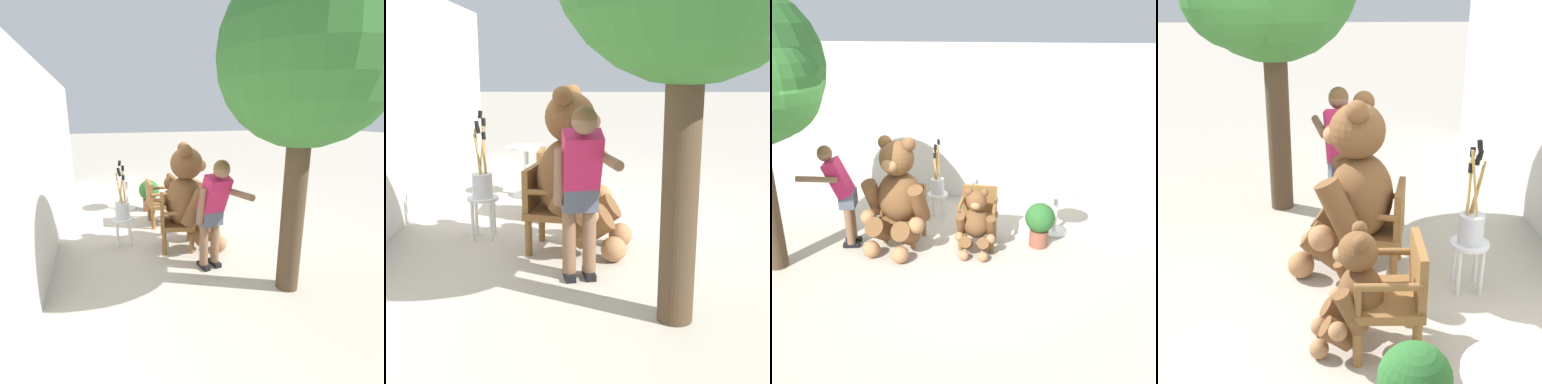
# 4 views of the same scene
# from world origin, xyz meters

# --- Properties ---
(ground_plane) EXTENTS (60.00, 60.00, 0.00)m
(ground_plane) POSITION_xyz_m (0.00, 0.00, 0.00)
(ground_plane) COLOR #B2A899
(back_wall) EXTENTS (10.00, 0.16, 2.80)m
(back_wall) POSITION_xyz_m (0.00, 2.40, 1.40)
(back_wall) COLOR beige
(back_wall) RESTS_ON ground
(wooden_chair_left) EXTENTS (0.65, 0.62, 0.86)m
(wooden_chair_left) POSITION_xyz_m (-0.55, 0.55, 0.46)
(wooden_chair_left) COLOR brown
(wooden_chair_left) RESTS_ON ground
(wooden_chair_right) EXTENTS (0.57, 0.53, 0.86)m
(wooden_chair_right) POSITION_xyz_m (0.57, 0.55, 0.46)
(wooden_chair_right) COLOR brown
(wooden_chair_right) RESTS_ON ground
(teddy_bear_large) EXTENTS (1.03, 1.03, 1.67)m
(teddy_bear_large) POSITION_xyz_m (-0.58, 0.28, 0.82)
(teddy_bear_large) COLOR brown
(teddy_bear_large) RESTS_ON ground
(teddy_bear_small) EXTENTS (0.59, 0.55, 0.98)m
(teddy_bear_small) POSITION_xyz_m (0.56, 0.26, 0.48)
(teddy_bear_small) COLOR brown
(teddy_bear_small) RESTS_ON ground
(person_visitor) EXTENTS (0.74, 0.57, 1.55)m
(person_visitor) POSITION_xyz_m (-1.40, 0.21, 0.92)
(person_visitor) COLOR black
(person_visitor) RESTS_ON ground
(white_stool) EXTENTS (0.34, 0.34, 0.46)m
(white_stool) POSITION_xyz_m (-0.20, 1.29, 0.36)
(white_stool) COLOR silver
(white_stool) RESTS_ON ground
(brush_bucket) EXTENTS (0.22, 0.22, 0.93)m
(brush_bucket) POSITION_xyz_m (-0.20, 1.29, 0.66)
(brush_bucket) COLOR silver
(brush_bucket) RESTS_ON white_stool
(round_side_table) EXTENTS (0.56, 0.56, 0.72)m
(round_side_table) POSITION_xyz_m (1.73, 1.04, 0.45)
(round_side_table) COLOR silver
(round_side_table) RESTS_ON ground
(patio_tree) EXTENTS (1.97, 1.88, 3.60)m
(patio_tree) POSITION_xyz_m (-2.01, -0.55, 2.60)
(patio_tree) COLOR #473523
(patio_tree) RESTS_ON ground
(potted_plant) EXTENTS (0.44, 0.44, 0.68)m
(potted_plant) POSITION_xyz_m (1.48, 0.57, 0.40)
(potted_plant) COLOR brown
(potted_plant) RESTS_ON ground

